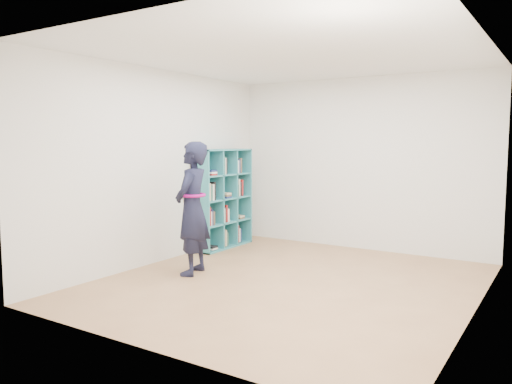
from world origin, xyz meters
The scene contains 9 objects.
floor centered at (0.00, 0.00, 0.00)m, with size 4.50×4.50×0.00m, color #986A45.
ceiling centered at (0.00, 0.00, 2.60)m, with size 4.50×4.50×0.00m, color white.
wall_left centered at (-2.00, 0.00, 1.30)m, with size 0.02×4.50×2.60m, color white.
wall_right centered at (2.00, 0.00, 1.30)m, with size 0.02×4.50×2.60m, color white.
wall_back centered at (0.00, 2.25, 1.30)m, with size 4.00×0.02×2.60m, color white.
wall_front centered at (0.00, -2.25, 1.30)m, with size 4.00×0.02×2.60m, color white.
bookshelf centered at (-1.85, 1.20, 0.75)m, with size 0.33×1.14×1.52m.
person centered at (-1.20, -0.28, 0.82)m, with size 0.55×0.68×1.64m.
smartphone centered at (-1.38, -0.23, 0.93)m, with size 0.04×0.10×0.13m.
Camera 1 is at (2.71, -4.99, 1.63)m, focal length 35.00 mm.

